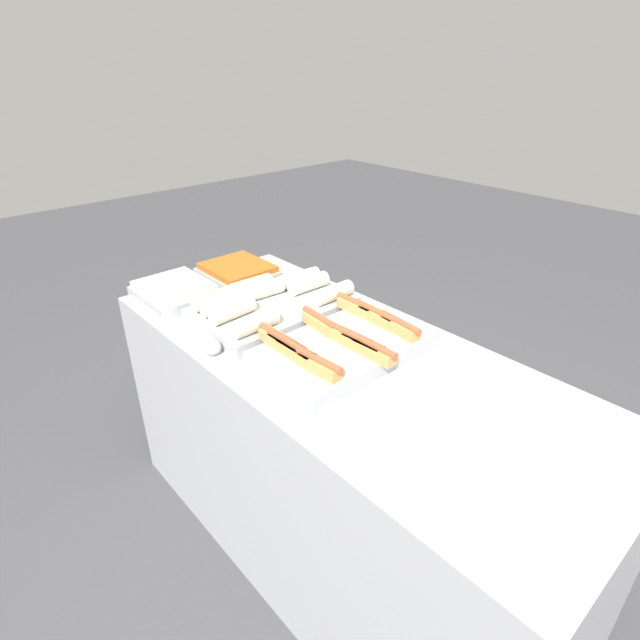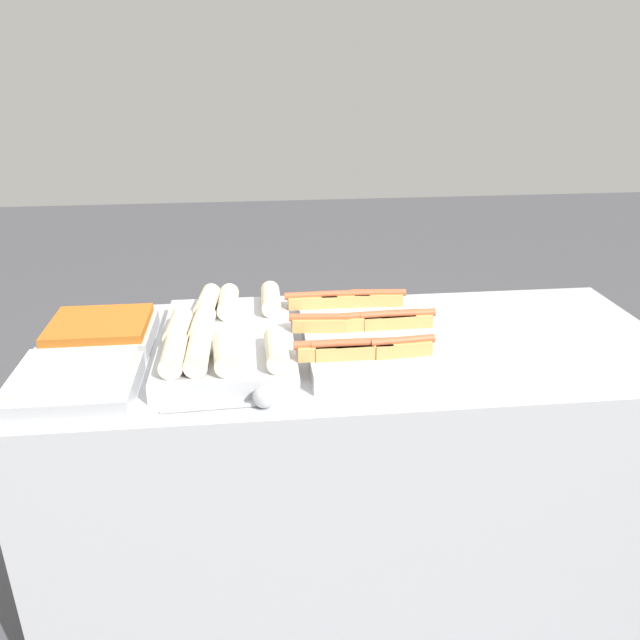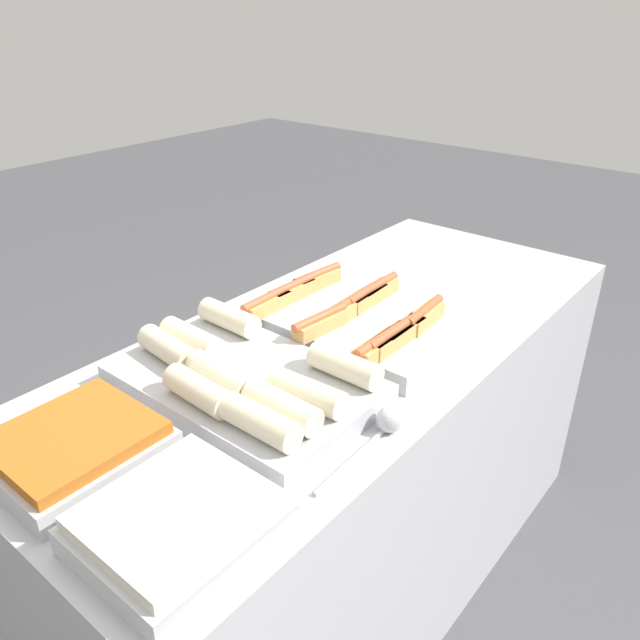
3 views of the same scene
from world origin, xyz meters
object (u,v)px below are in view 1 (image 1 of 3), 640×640
at_px(tray_hotdogs, 343,345).
at_px(tray_side_front, 175,292).
at_px(serving_spoon_near, 210,346).
at_px(tray_side_back, 238,273).
at_px(tray_wraps, 271,305).

relative_size(tray_hotdogs, tray_side_front, 1.92).
distance_m(tray_hotdogs, serving_spoon_near, 0.43).
height_order(tray_hotdogs, tray_side_back, tray_hotdogs).
distance_m(tray_wraps, serving_spoon_near, 0.32).
relative_size(tray_wraps, tray_side_back, 1.93).
height_order(tray_wraps, tray_side_back, tray_wraps).
xyz_separation_m(tray_side_back, serving_spoon_near, (0.43, -0.39, -0.01)).
relative_size(tray_side_front, tray_side_back, 1.00).
height_order(tray_hotdogs, serving_spoon_near, tray_hotdogs).
xyz_separation_m(tray_side_front, serving_spoon_near, (0.43, -0.10, -0.01)).
xyz_separation_m(tray_wraps, serving_spoon_near, (0.08, -0.31, -0.02)).
height_order(tray_hotdogs, tray_wraps, tray_wraps).
relative_size(tray_hotdogs, tray_wraps, 1.00).
bearing_deg(serving_spoon_near, tray_side_front, 166.92).
distance_m(tray_wraps, tray_side_back, 0.36).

